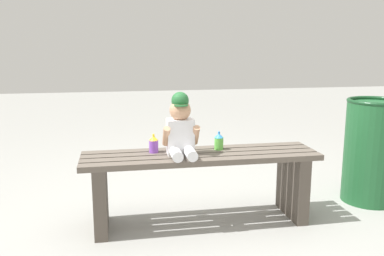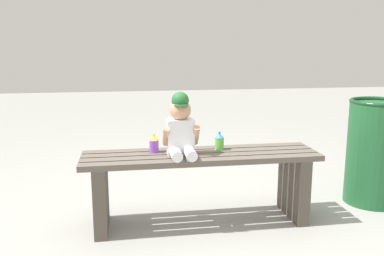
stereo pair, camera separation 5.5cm
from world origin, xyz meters
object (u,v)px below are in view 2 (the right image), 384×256
Objects in this scene: trash_bin at (375,151)px; park_bench at (201,177)px; sippy_cup_left at (154,144)px; child_figure at (181,128)px; sippy_cup_right at (219,141)px.

park_bench is at bearing -173.48° from trash_bin.
sippy_cup_left is at bearing -177.17° from trash_bin.
trash_bin is (1.48, 0.17, -0.26)m from child_figure.
sippy_cup_right is 1.22m from trash_bin.
park_bench is 12.42× the size of sippy_cup_left.
child_figure is (-0.13, -0.02, 0.34)m from park_bench.
park_bench is 0.27m from sippy_cup_right.
child_figure is 0.31m from sippy_cup_right.
sippy_cup_right is at bearing 0.00° from sippy_cup_left.
park_bench is 12.42× the size of sippy_cup_right.
sippy_cup_right is at bearing 27.42° from park_bench.
child_figure is at bearing -161.53° from sippy_cup_right.
sippy_cup_left is 1.00× the size of sippy_cup_right.
trash_bin reaches higher than sippy_cup_left.
trash_bin is (1.20, 0.08, -0.14)m from sippy_cup_right.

